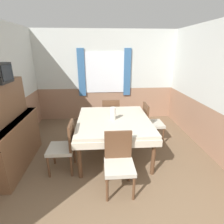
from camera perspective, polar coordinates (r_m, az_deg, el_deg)
The scene contains 9 objects.
wall_back at distance 5.28m, azimuth -2.01°, elevation 11.55°, with size 4.44×0.10×2.60m.
wall_right at distance 3.83m, azimuth 32.00°, elevation 5.24°, with size 0.05×4.79×2.60m.
dining_table at distance 3.48m, azimuth 0.55°, elevation -3.89°, with size 1.43×1.59×0.77m.
chair_left_near at distance 3.19m, azimuth -15.21°, elevation -10.46°, with size 0.44×0.44×0.92m.
chair_right_far at distance 4.13m, azimuth 12.47°, elevation -3.04°, with size 0.44×0.44×0.92m.
chair_head_window at distance 4.44m, azimuth -0.46°, elevation -0.91°, with size 0.44×0.44×0.92m.
chair_head_near at distance 2.72m, azimuth 2.25°, elevation -15.54°, with size 0.44×0.44×0.92m.
sideboard at distance 3.59m, azimuth -30.32°, elevation -6.07°, with size 0.46×1.50×1.57m.
vase at distance 3.39m, azimuth 0.33°, elevation -0.45°, with size 0.11×0.11×0.25m.
Camera 1 is at (-0.19, -0.81, 2.07)m, focal length 28.00 mm.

